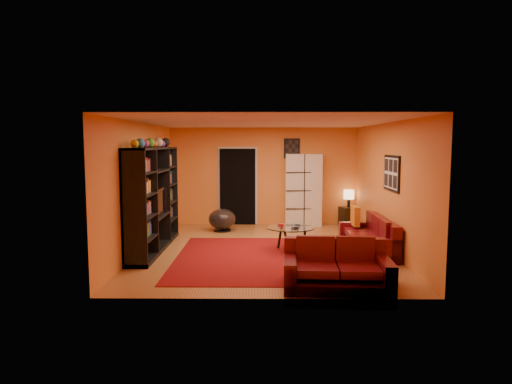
{
  "coord_description": "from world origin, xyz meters",
  "views": [
    {
      "loc": [
        -0.1,
        -9.22,
        2.18
      ],
      "look_at": [
        -0.18,
        0.1,
        1.18
      ],
      "focal_mm": 32.0,
      "sensor_mm": 36.0,
      "label": 1
    }
  ],
  "objects_px": {
    "coffee_table": "(290,229)",
    "storage_cabinet": "(304,190)",
    "loveseat": "(336,268)",
    "tv": "(155,202)",
    "sofa": "(371,238)",
    "bowl_chair": "(222,219)",
    "table_lamp": "(349,195)",
    "side_table": "(348,216)",
    "entertainment_unit": "(154,199)"
  },
  "relations": [
    {
      "from": "loveseat",
      "to": "storage_cabinet",
      "type": "distance_m",
      "value": 5.26
    },
    {
      "from": "loveseat",
      "to": "side_table",
      "type": "bearing_deg",
      "value": -9.59
    },
    {
      "from": "bowl_chair",
      "to": "table_lamp",
      "type": "height_order",
      "value": "table_lamp"
    },
    {
      "from": "tv",
      "to": "bowl_chair",
      "type": "bearing_deg",
      "value": -30.19
    },
    {
      "from": "coffee_table",
      "to": "side_table",
      "type": "relative_size",
      "value": 1.93
    },
    {
      "from": "tv",
      "to": "table_lamp",
      "type": "height_order",
      "value": "tv"
    },
    {
      "from": "tv",
      "to": "sofa",
      "type": "bearing_deg",
      "value": -92.3
    },
    {
      "from": "sofa",
      "to": "storage_cabinet",
      "type": "bearing_deg",
      "value": 109.74
    },
    {
      "from": "entertainment_unit",
      "to": "bowl_chair",
      "type": "distance_m",
      "value": 2.45
    },
    {
      "from": "entertainment_unit",
      "to": "sofa",
      "type": "distance_m",
      "value": 4.48
    },
    {
      "from": "bowl_chair",
      "to": "coffee_table",
      "type": "bearing_deg",
      "value": -53.3
    },
    {
      "from": "tv",
      "to": "side_table",
      "type": "distance_m",
      "value": 5.33
    },
    {
      "from": "coffee_table",
      "to": "table_lamp",
      "type": "xyz_separation_m",
      "value": [
        1.73,
        2.86,
        0.38
      ]
    },
    {
      "from": "tv",
      "to": "table_lamp",
      "type": "xyz_separation_m",
      "value": [
        4.47,
        2.8,
        -0.17
      ]
    },
    {
      "from": "side_table",
      "to": "table_lamp",
      "type": "relative_size",
      "value": 1.1
    },
    {
      "from": "entertainment_unit",
      "to": "tv",
      "type": "height_order",
      "value": "entertainment_unit"
    },
    {
      "from": "sofa",
      "to": "side_table",
      "type": "bearing_deg",
      "value": 87.94
    },
    {
      "from": "entertainment_unit",
      "to": "side_table",
      "type": "distance_m",
      "value": 5.36
    },
    {
      "from": "sofa",
      "to": "coffee_table",
      "type": "relative_size",
      "value": 2.04
    },
    {
      "from": "coffee_table",
      "to": "side_table",
      "type": "xyz_separation_m",
      "value": [
        1.73,
        2.86,
        -0.19
      ]
    },
    {
      "from": "entertainment_unit",
      "to": "side_table",
      "type": "height_order",
      "value": "entertainment_unit"
    },
    {
      "from": "tv",
      "to": "storage_cabinet",
      "type": "xyz_separation_m",
      "value": [
        3.28,
        2.85,
        -0.04
      ]
    },
    {
      "from": "tv",
      "to": "storage_cabinet",
      "type": "relative_size",
      "value": 0.5
    },
    {
      "from": "sofa",
      "to": "side_table",
      "type": "relative_size",
      "value": 3.94
    },
    {
      "from": "bowl_chair",
      "to": "table_lamp",
      "type": "distance_m",
      "value": 3.42
    },
    {
      "from": "tv",
      "to": "entertainment_unit",
      "type": "bearing_deg",
      "value": 44.79
    },
    {
      "from": "table_lamp",
      "to": "entertainment_unit",
      "type": "bearing_deg",
      "value": -148.71
    },
    {
      "from": "entertainment_unit",
      "to": "storage_cabinet",
      "type": "height_order",
      "value": "entertainment_unit"
    },
    {
      "from": "tv",
      "to": "side_table",
      "type": "height_order",
      "value": "tv"
    },
    {
      "from": "coffee_table",
      "to": "storage_cabinet",
      "type": "bearing_deg",
      "value": 79.55
    },
    {
      "from": "tv",
      "to": "loveseat",
      "type": "relative_size",
      "value": 0.57
    },
    {
      "from": "coffee_table",
      "to": "side_table",
      "type": "bearing_deg",
      "value": 58.87
    },
    {
      "from": "sofa",
      "to": "table_lamp",
      "type": "xyz_separation_m",
      "value": [
        0.12,
        2.98,
        0.53
      ]
    },
    {
      "from": "loveseat",
      "to": "coffee_table",
      "type": "distance_m",
      "value": 2.37
    },
    {
      "from": "storage_cabinet",
      "to": "table_lamp",
      "type": "bearing_deg",
      "value": 0.74
    },
    {
      "from": "table_lamp",
      "to": "coffee_table",
      "type": "bearing_deg",
      "value": -121.13
    },
    {
      "from": "entertainment_unit",
      "to": "loveseat",
      "type": "distance_m",
      "value": 4.2
    },
    {
      "from": "bowl_chair",
      "to": "storage_cabinet",
      "type": "bearing_deg",
      "value": 21.22
    },
    {
      "from": "loveseat",
      "to": "side_table",
      "type": "distance_m",
      "value": 5.3
    },
    {
      "from": "loveseat",
      "to": "storage_cabinet",
      "type": "xyz_separation_m",
      "value": [
        -0.01,
        5.21,
        0.67
      ]
    },
    {
      "from": "entertainment_unit",
      "to": "table_lamp",
      "type": "xyz_separation_m",
      "value": [
        4.53,
        2.75,
        -0.23
      ]
    },
    {
      "from": "sofa",
      "to": "coffee_table",
      "type": "bearing_deg",
      "value": 176.17
    },
    {
      "from": "bowl_chair",
      "to": "side_table",
      "type": "xyz_separation_m",
      "value": [
        3.29,
        0.77,
        -0.05
      ]
    },
    {
      "from": "coffee_table",
      "to": "loveseat",
      "type": "bearing_deg",
      "value": -76.59
    },
    {
      "from": "entertainment_unit",
      "to": "coffee_table",
      "type": "relative_size",
      "value": 3.1
    },
    {
      "from": "side_table",
      "to": "tv",
      "type": "bearing_deg",
      "value": -147.96
    },
    {
      "from": "sofa",
      "to": "bowl_chair",
      "type": "xyz_separation_m",
      "value": [
        -3.17,
        2.21,
        0.01
      ]
    },
    {
      "from": "coffee_table",
      "to": "entertainment_unit",
      "type": "bearing_deg",
      "value": 177.71
    },
    {
      "from": "coffee_table",
      "to": "storage_cabinet",
      "type": "xyz_separation_m",
      "value": [
        0.54,
        2.91,
        0.51
      ]
    },
    {
      "from": "bowl_chair",
      "to": "side_table",
      "type": "height_order",
      "value": "bowl_chair"
    }
  ]
}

